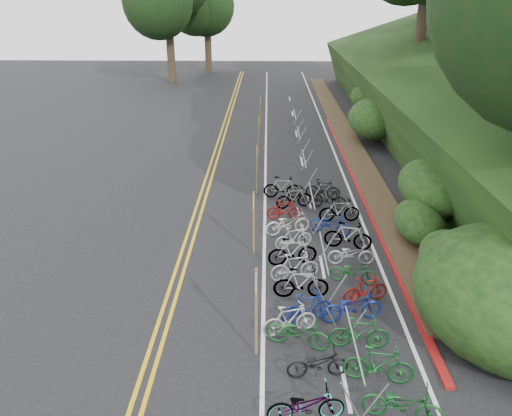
{
  "coord_description": "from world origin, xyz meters",
  "views": [
    {
      "loc": [
        1.06,
        -11.65,
        9.19
      ],
      "look_at": [
        0.66,
        6.26,
        1.3
      ],
      "focal_mm": 35.0,
      "sensor_mm": 36.0,
      "label": 1
    }
  ],
  "objects": [
    {
      "name": "ground",
      "position": [
        0.0,
        0.0,
        0.0
      ],
      "size": [
        120.0,
        120.0,
        0.0
      ],
      "primitive_type": "plane",
      "color": "black",
      "rests_on": "ground"
    },
    {
      "name": "road_markings",
      "position": [
        0.63,
        10.1,
        0.0
      ],
      "size": [
        7.47,
        80.0,
        0.01
      ],
      "color": "gold",
      "rests_on": "ground"
    },
    {
      "name": "red_curb",
      "position": [
        5.7,
        12.0,
        0.05
      ],
      "size": [
        0.25,
        28.0,
        0.1
      ],
      "primitive_type": "cube",
      "color": "maroon",
      "rests_on": "ground"
    },
    {
      "name": "embankment",
      "position": [
        12.96,
        19.04,
        2.57
      ],
      "size": [
        14.3,
        48.14,
        9.11
      ],
      "color": "black",
      "rests_on": "ground"
    },
    {
      "name": "bike_rack_front",
      "position": [
        3.31,
        -1.53,
        0.81
      ],
      "size": [
        1.11,
        3.02,
        1.1
      ],
      "color": "#9C9D9F",
      "rests_on": "ground"
    },
    {
      "name": "bike_racks_rest",
      "position": [
        3.0,
        13.0,
        0.85
      ],
      "size": [
        1.14,
        23.0,
        1.17
      ],
      "color": "#9C9D9F",
      "rests_on": "ground"
    },
    {
      "name": "signpost_near",
      "position": [
        0.82,
        -0.72,
        1.54
      ],
      "size": [
        0.08,
        0.4,
        2.7
      ],
      "color": "brown",
      "rests_on": "ground"
    },
    {
      "name": "signposts_rest",
      "position": [
        0.6,
        14.0,
        1.43
      ],
      "size": [
        0.08,
        18.4,
        2.5
      ],
      "color": "brown",
      "rests_on": "ground"
    },
    {
      "name": "bike_front",
      "position": [
        1.76,
        0.16,
        0.49
      ],
      "size": [
        0.95,
        1.71,
        0.99
      ],
      "primitive_type": "imported",
      "rotation": [
        0.0,
        0.0,
        1.89
      ],
      "color": "beige",
      "rests_on": "ground"
    },
    {
      "name": "bike_valet",
      "position": [
        3.02,
        3.53,
        0.5
      ],
      "size": [
        3.42,
        15.32,
        1.1
      ],
      "color": "slate",
      "rests_on": "ground"
    }
  ]
}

